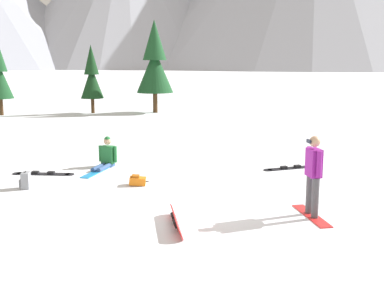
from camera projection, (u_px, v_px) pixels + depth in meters
name	position (u px, v px, depth m)	size (l,w,h in m)	color
ground_plane	(206.00, 208.00, 11.03)	(800.00, 800.00, 0.00)	white
snowboarder_foreground	(313.00, 174.00, 10.26)	(0.60, 1.57, 1.80)	red
snowboarder_midground	(106.00, 157.00, 15.04)	(0.82, 1.80, 0.98)	#335184
loose_snowboard_far_spare	(291.00, 168.00, 14.95)	(1.86, 0.92, 0.09)	black
loose_snowboard_near_left	(43.00, 174.00, 14.20)	(1.90, 0.35, 0.09)	black
loose_snowboard_near_right	(176.00, 221.00, 9.74)	(0.42, 1.73, 0.27)	red
backpack_orange	(138.00, 181.00, 12.97)	(0.54, 0.35, 0.29)	orange
backpack_grey	(25.00, 181.00, 12.62)	(0.30, 0.35, 0.47)	gray
pine_tree_tall	(92.00, 76.00, 29.77)	(1.44, 1.44, 4.32)	#472D19
pine_tree_slender	(155.00, 62.00, 29.90)	(2.34, 2.34, 5.87)	#472D19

